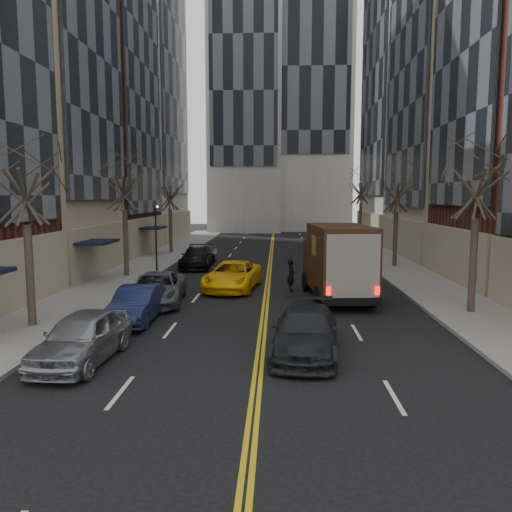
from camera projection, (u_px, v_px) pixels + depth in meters
The scene contains 25 objects.
ground at pixel (252, 431), 10.75m from camera, with size 160.00×160.00×0.00m, color black.
sidewalk_left at pixel (152, 262), 37.90m from camera, with size 4.00×66.00×0.15m, color slate.
sidewalk_right at pixel (391, 263), 37.14m from camera, with size 4.00×66.00×0.15m, color slate.
streetwall_left at pixel (70, 65), 40.22m from camera, with size 14.00×49.50×36.00m.
streetwall_right at pixel (475, 71), 40.18m from camera, with size 12.26×49.00×34.00m.
tower_far_a at pixel (246, 14), 68.82m from camera, with size 10.00×10.00×60.00m, color #B7B2A8.
tree_lf_near at pixel (24, 163), 18.31m from camera, with size 3.20×3.20×8.41m.
tree_lf_mid at pixel (124, 170), 30.17m from camera, with size 3.20×3.20×8.91m.
tree_lf_far at pixel (170, 185), 43.13m from camera, with size 3.20×3.20×8.12m.
tree_rt_near at pixel (478, 161), 20.51m from camera, with size 3.20×3.20×8.71m.
tree_rt_mid at pixel (397, 180), 34.43m from camera, with size 3.20×3.20×8.32m.
tree_rt_far at pixel (361, 179), 49.24m from camera, with size 3.20×3.20×9.11m.
traffic_signal at pixel (156, 230), 32.54m from camera, with size 0.29×0.26×4.70m.
ups_truck at pixel (338, 262), 24.22m from camera, with size 3.17×6.86×3.66m.
observer_sedan at pixel (306, 332), 15.94m from camera, with size 2.55×5.22×1.46m.
taxi at pixel (233, 276), 26.92m from camera, with size 2.51×5.45×1.52m, color yellow.
pedestrian at pixel (291, 275), 26.37m from camera, with size 0.63×0.42×1.74m, color black.
parked_lf_a at pixel (82, 337), 15.13m from camera, with size 1.84×4.58×1.56m, color #95989B.
parked_lf_b at pixel (137, 304), 20.04m from camera, with size 1.50×4.31×1.42m, color #131A3C.
parked_lf_c at pixel (157, 289), 23.36m from camera, with size 2.41×5.22×1.45m, color #52545A.
parked_lf_d at pixel (197, 257), 35.12m from camera, with size 2.11×5.19×1.51m, color black.
parked_lf_e at pixel (202, 254), 37.24m from camera, with size 1.67×4.15×1.41m, color #B1B3B9.
parked_rt_a at pixel (342, 257), 34.94m from camera, with size 1.63×4.67×1.54m, color #54585C.
parked_rt_b at pixel (335, 250), 39.32m from camera, with size 2.56×5.56×1.55m, color #AFB3B7.
parked_rt_c at pixel (325, 242), 48.07m from camera, with size 1.81×4.45×1.29m, color black.
Camera 1 is at (0.53, -10.20, 5.04)m, focal length 35.00 mm.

